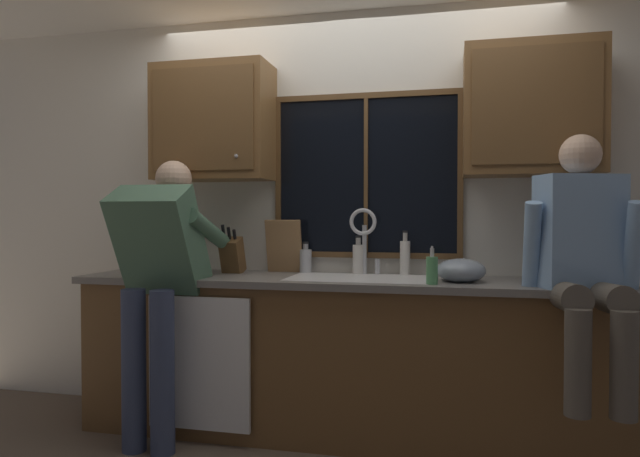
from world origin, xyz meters
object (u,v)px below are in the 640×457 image
at_px(mixing_bowl, 461,271).
at_px(bottle_tall_clear, 358,258).
at_px(bottle_amber_small, 405,257).
at_px(bottle_green_glass, 306,260).
at_px(soap_dispenser, 432,270).
at_px(person_standing, 159,270).
at_px(cutting_board, 284,246).
at_px(knife_block, 232,256).
at_px(person_sitting_on_counter, 584,252).

height_order(mixing_bowl, bottle_tall_clear, bottle_tall_clear).
bearing_deg(bottle_amber_small, bottle_green_glass, 179.79).
xyz_separation_m(soap_dispenser, bottle_tall_clear, (-0.46, 0.43, 0.02)).
xyz_separation_m(soap_dispenser, bottle_green_glass, (-0.79, 0.44, 0.00)).
distance_m(soap_dispenser, bottle_green_glass, 0.90).
height_order(person_standing, cutting_board, person_standing).
distance_m(knife_block, bottle_tall_clear, 0.78).
height_order(knife_block, cutting_board, cutting_board).
distance_m(person_sitting_on_counter, bottle_tall_clear, 1.27).
xyz_separation_m(person_sitting_on_counter, bottle_green_glass, (-1.51, 0.50, -0.10)).
bearing_deg(cutting_board, bottle_amber_small, 0.94).
relative_size(person_sitting_on_counter, soap_dispenser, 6.29).
height_order(person_standing, bottle_green_glass, person_standing).
height_order(mixing_bowl, bottle_green_glass, bottle_green_glass).
height_order(cutting_board, bottle_amber_small, cutting_board).
bearing_deg(bottle_tall_clear, soap_dispenser, -42.92).
relative_size(person_standing, knife_block, 4.98).
height_order(mixing_bowl, soap_dispenser, soap_dispenser).
bearing_deg(bottle_green_glass, mixing_bowl, -16.09).
bearing_deg(mixing_bowl, bottle_tall_clear, 156.72).
distance_m(mixing_bowl, bottle_amber_small, 0.42).
xyz_separation_m(person_standing, mixing_bowl, (1.64, 0.30, 0.00)).
relative_size(person_sitting_on_counter, bottle_tall_clear, 5.37).
relative_size(knife_block, mixing_bowl, 1.22).
relative_size(person_standing, soap_dispenser, 7.98).
bearing_deg(mixing_bowl, cutting_board, 166.60).
bearing_deg(person_standing, mixing_bowl, 10.26).
bearing_deg(person_standing, bottle_amber_small, 23.25).
height_order(cutting_board, bottle_tall_clear, cutting_board).
xyz_separation_m(person_standing, bottle_amber_small, (1.32, 0.57, 0.06)).
bearing_deg(person_standing, person_sitting_on_counter, 1.76).
bearing_deg(bottle_green_glass, cutting_board, -173.88).
distance_m(knife_block, soap_dispenser, 1.27).
bearing_deg(soap_dispenser, knife_block, 165.91).
distance_m(knife_block, bottle_green_glass, 0.46).
bearing_deg(soap_dispenser, cutting_board, 155.62).
bearing_deg(person_sitting_on_counter, soap_dispenser, 174.88).
bearing_deg(soap_dispenser, person_sitting_on_counter, -5.12).
distance_m(person_standing, mixing_bowl, 1.67).
relative_size(knife_block, cutting_board, 0.96).
bearing_deg(person_sitting_on_counter, mixing_bowl, 158.08).
distance_m(person_standing, knife_block, 0.51).
height_order(person_standing, soap_dispenser, person_standing).
distance_m(knife_block, bottle_amber_small, 1.06).
relative_size(bottle_tall_clear, bottle_amber_small, 0.88).
bearing_deg(person_standing, cutting_board, 44.60).
relative_size(person_sitting_on_counter, bottle_green_glass, 6.54).
bearing_deg(bottle_green_glass, knife_block, -163.87).
height_order(person_standing, knife_block, person_standing).
height_order(knife_block, mixing_bowl, knife_block).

